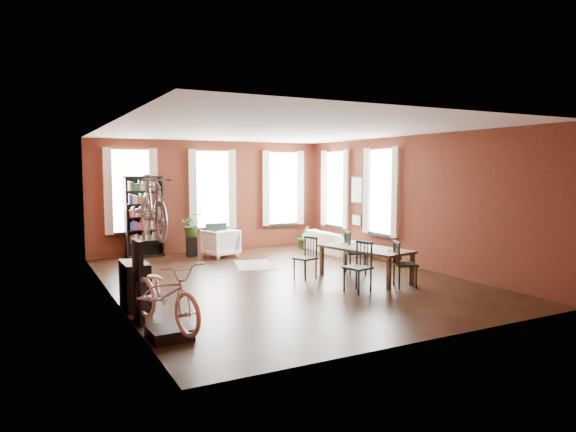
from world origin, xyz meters
TOP-DOWN VIEW (x-y plane):
  - room at (0.25, 0.62)m, footprint 9.00×9.04m
  - dining_table at (1.61, -0.83)m, footprint 1.37×2.19m
  - dining_chair_a at (0.78, -1.72)m, footprint 0.55×0.55m
  - dining_chair_b at (0.50, -0.15)m, footprint 0.52×0.52m
  - dining_chair_c at (1.90, -1.79)m, footprint 0.56×0.56m
  - dining_chair_d at (1.78, -0.23)m, footprint 0.56×0.56m
  - bookshelf at (-2.00, 4.30)m, footprint 1.00×0.32m
  - white_armchair at (-0.15, 3.40)m, footprint 0.97×0.93m
  - cream_sofa at (2.95, 2.60)m, footprint 0.61×2.08m
  - striped_rug at (0.14, 1.79)m, footprint 1.25×1.61m
  - bike_trainer at (-3.18, -2.76)m, footprint 0.60×0.60m
  - bike_wall_rack at (-3.40, -1.80)m, footprint 0.16×0.60m
  - console_table at (-3.28, -0.90)m, footprint 0.40×0.80m
  - plant_stand at (-0.84, 3.81)m, footprint 0.28×0.28m
  - plant_by_sofa at (2.60, 3.65)m, footprint 0.44×0.71m
  - plant_small at (3.19, -0.11)m, footprint 0.47×0.49m
  - bicycle_floor at (-3.21, -2.72)m, footprint 0.85×1.08m
  - bicycle_hung at (-3.15, -1.80)m, footprint 0.47×1.00m
  - plant_on_stand at (-0.82, 3.80)m, footprint 0.71×0.76m

SIDE VIEW (x-z plane):
  - striped_rug at x=0.14m, z-range 0.00..0.01m
  - plant_small at x=3.19m, z-range 0.00..0.16m
  - bike_trainer at x=-3.18m, z-range 0.00..0.17m
  - plant_by_sofa at x=2.60m, z-range 0.00..0.31m
  - plant_stand at x=-0.84m, z-range 0.00..0.53m
  - dining_table at x=1.61m, z-range 0.00..0.69m
  - console_table at x=-3.28m, z-range 0.00..0.80m
  - cream_sofa at x=2.95m, z-range 0.00..0.81m
  - white_armchair at x=-0.15m, z-range 0.00..0.83m
  - dining_chair_b at x=0.50m, z-range 0.00..0.90m
  - dining_chair_c at x=1.90m, z-range 0.00..0.93m
  - dining_chair_a at x=0.78m, z-range 0.00..0.98m
  - dining_chair_d at x=1.78m, z-range 0.00..0.98m
  - bike_wall_rack at x=-3.40m, z-range 0.00..1.30m
  - plant_on_stand at x=-0.82m, z-range 0.53..1.06m
  - bicycle_floor at x=-3.21m, z-range 0.17..1.98m
  - bookshelf at x=-2.00m, z-range 0.00..2.20m
  - bicycle_hung at x=-3.15m, z-range 1.30..2.96m
  - room at x=0.25m, z-range 0.53..3.75m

